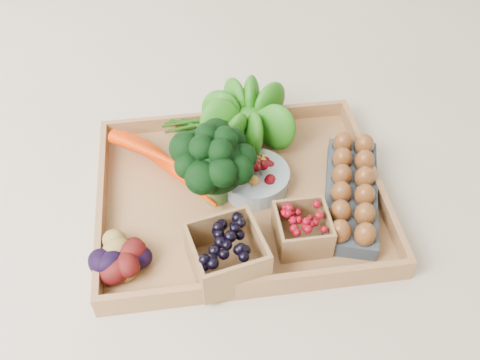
{
  "coord_description": "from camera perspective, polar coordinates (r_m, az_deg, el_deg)",
  "views": [
    {
      "loc": [
        -0.1,
        -0.7,
        0.81
      ],
      "look_at": [
        0.0,
        0.0,
        0.06
      ],
      "focal_mm": 40.0,
      "sensor_mm": 36.0,
      "label": 1
    }
  ],
  "objects": [
    {
      "name": "ground",
      "position": [
        1.07,
        0.0,
        -2.18
      ],
      "size": [
        4.0,
        4.0,
        0.0
      ],
      "primitive_type": "plane",
      "color": "beige",
      "rests_on": "ground"
    },
    {
      "name": "carrots",
      "position": [
        1.09,
        -7.52,
        1.56
      ],
      "size": [
        0.21,
        0.15,
        0.05
      ],
      "primitive_type": null,
      "color": "#E43000",
      "rests_on": "tray"
    },
    {
      "name": "cherry_bowl",
      "position": [
        1.07,
        1.56,
        0.18
      ],
      "size": [
        0.14,
        0.14,
        0.04
      ],
      "primitive_type": "cylinder",
      "color": "#8C9EA5",
      "rests_on": "tray"
    },
    {
      "name": "broccoli",
      "position": [
        1.01,
        -2.67,
        0.4
      ],
      "size": [
        0.16,
        0.16,
        0.12
      ],
      "primitive_type": null,
      "color": "black",
      "rests_on": "tray"
    },
    {
      "name": "lettuce",
      "position": [
        1.13,
        0.91,
        6.9
      ],
      "size": [
        0.13,
        0.13,
        0.13
      ],
      "primitive_type": "sphere",
      "color": "#24570D",
      "rests_on": "tray"
    },
    {
      "name": "punnet_blackberry",
      "position": [
        0.93,
        -1.42,
        -7.85
      ],
      "size": [
        0.14,
        0.14,
        0.08
      ],
      "primitive_type": "cube",
      "rotation": [
        0.0,
        0.0,
        0.21
      ],
      "color": "black",
      "rests_on": "tray"
    },
    {
      "name": "tray",
      "position": [
        1.07,
        0.0,
        -1.92
      ],
      "size": [
        0.55,
        0.45,
        0.01
      ],
      "primitive_type": "cube",
      "color": "#AA7647",
      "rests_on": "ground"
    },
    {
      "name": "potatoes",
      "position": [
        0.95,
        -12.52,
        -7.92
      ],
      "size": [
        0.13,
        0.13,
        0.08
      ],
      "primitive_type": null,
      "color": "#410A0A",
      "rests_on": "tray"
    },
    {
      "name": "egg_carton",
      "position": [
        1.06,
        11.73,
        -1.56
      ],
      "size": [
        0.17,
        0.29,
        0.03
      ],
      "primitive_type": "cube",
      "rotation": [
        0.0,
        0.0,
        -0.29
      ],
      "color": "#384148",
      "rests_on": "tray"
    },
    {
      "name": "punnet_raspberry",
      "position": [
        0.97,
        6.66,
        -5.19
      ],
      "size": [
        0.1,
        0.1,
        0.07
      ],
      "primitive_type": "cube",
      "rotation": [
        0.0,
        0.0,
        0.01
      ],
      "color": "maroon",
      "rests_on": "tray"
    }
  ]
}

